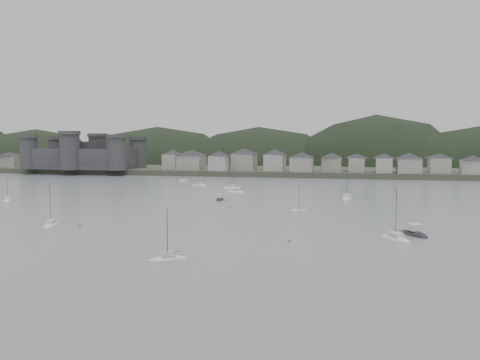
# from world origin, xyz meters

# --- Properties ---
(ground) EXTENTS (900.00, 900.00, 0.00)m
(ground) POSITION_xyz_m (0.00, 0.00, 0.00)
(ground) COLOR slate
(ground) RESTS_ON ground
(far_shore_land) EXTENTS (900.00, 250.00, 3.00)m
(far_shore_land) POSITION_xyz_m (0.00, 295.00, 1.50)
(far_shore_land) COLOR #383D2D
(far_shore_land) RESTS_ON ground
(forested_ridge) EXTENTS (851.55, 103.94, 102.57)m
(forested_ridge) POSITION_xyz_m (4.83, 269.40, -11.28)
(forested_ridge) COLOR black
(forested_ridge) RESTS_ON ground
(castle) EXTENTS (66.00, 43.00, 20.00)m
(castle) POSITION_xyz_m (-120.00, 179.80, 10.96)
(castle) COLOR #343436
(castle) RESTS_ON far_shore_land
(waterfront_town) EXTENTS (451.48, 28.46, 12.92)m
(waterfront_town) POSITION_xyz_m (50.59, 183.34, 8.66)
(waterfront_town) COLOR gray
(waterfront_town) RESTS_ON far_shore_land
(moored_fleet) EXTENTS (218.15, 171.92, 13.20)m
(moored_fleet) POSITION_xyz_m (-7.14, 58.27, 0.18)
(moored_fleet) COLOR silver
(moored_fleet) RESTS_ON ground
(motor_launch_near) EXTENTS (6.75, 9.15, 4.06)m
(motor_launch_near) POSITION_xyz_m (51.99, 13.33, 0.28)
(motor_launch_near) COLOR black
(motor_launch_near) RESTS_ON ground
(motor_launch_far) EXTENTS (3.42, 7.12, 3.65)m
(motor_launch_far) POSITION_xyz_m (-4.67, 65.57, 0.30)
(motor_launch_far) COLOR black
(motor_launch_far) RESTS_ON ground
(mooring_buoys) EXTENTS (181.96, 122.02, 0.70)m
(mooring_buoys) POSITION_xyz_m (-0.97, 51.98, 0.15)
(mooring_buoys) COLOR #BA843E
(mooring_buoys) RESTS_ON ground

